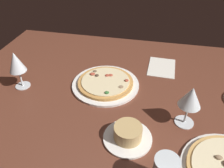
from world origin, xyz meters
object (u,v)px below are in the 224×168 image
(wine_glass_far, at_px, (16,63))
(wine_glass_near, at_px, (191,98))
(pizza_main, at_px, (106,83))
(ramekin_on_saucer, at_px, (128,134))
(paper_menu, at_px, (162,67))

(wine_glass_far, bearing_deg, wine_glass_near, 173.54)
(pizza_main, xyz_separation_m, wine_glass_near, (-0.34, 0.17, 0.11))
(ramekin_on_saucer, height_order, wine_glass_near, wine_glass_near)
(pizza_main, bearing_deg, wine_glass_near, 154.17)
(wine_glass_near, bearing_deg, wine_glass_far, -6.46)
(wine_glass_far, height_order, paper_menu, wine_glass_far)
(ramekin_on_saucer, height_order, wine_glass_far, wine_glass_far)
(pizza_main, distance_m, wine_glass_far, 0.39)
(wine_glass_far, bearing_deg, ramekin_on_saucer, 158.81)
(ramekin_on_saucer, bearing_deg, pizza_main, -62.87)
(wine_glass_near, relative_size, paper_menu, 0.90)
(paper_menu, bearing_deg, ramekin_on_saucer, 80.31)
(ramekin_on_saucer, xyz_separation_m, wine_glass_near, (-0.20, -0.12, 0.10))
(pizza_main, relative_size, wine_glass_far, 1.76)
(wine_glass_far, xyz_separation_m, paper_menu, (-0.62, -0.29, -0.12))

